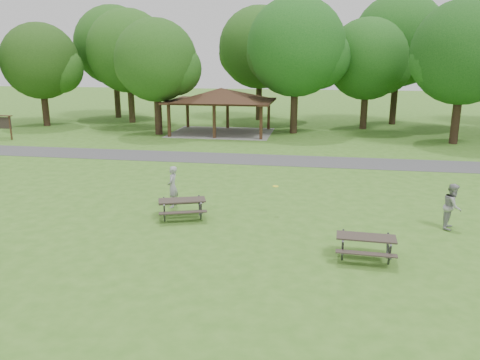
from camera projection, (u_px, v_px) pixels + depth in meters
name	position (u px, v px, depth m)	size (l,w,h in m)	color
ground	(192.00, 245.00, 16.04)	(160.00, 160.00, 0.00)	#3E7220
asphalt_path	(251.00, 159.00, 29.38)	(120.00, 3.20, 0.02)	#444447
pavilion	(221.00, 96.00, 38.78)	(8.60, 7.01, 3.76)	#321F12
notice_board	(3.00, 123.00, 36.11)	(1.60, 0.30, 1.88)	#3D1F16
tree_row_b	(42.00, 63.00, 42.32)	(7.14, 6.80, 9.28)	black
tree_row_c	(130.00, 54.00, 44.29)	(8.19, 7.80, 10.67)	#302315
tree_row_d	(157.00, 63.00, 37.49)	(6.93, 6.60, 9.27)	black
tree_row_e	(297.00, 50.00, 37.82)	(8.40, 8.00, 11.02)	black
tree_row_f	(368.00, 62.00, 40.42)	(7.35, 7.00, 9.55)	#302115
tree_row_g	(464.00, 56.00, 33.13)	(7.77, 7.40, 10.25)	black
tree_deep_a	(115.00, 48.00, 47.97)	(8.40, 8.00, 11.38)	black
tree_deep_b	(260.00, 50.00, 46.07)	(8.40, 8.00, 11.13)	black
tree_deep_c	(400.00, 43.00, 42.86)	(8.82, 8.40, 11.90)	black
picnic_table_middle	(182.00, 204.00, 18.53)	(2.23, 2.01, 0.80)	#322A24
picnic_table_far	(366.00, 242.00, 14.75)	(1.91, 1.56, 0.80)	#322924
frisbee_in_flight	(276.00, 186.00, 18.78)	(0.29, 0.29, 0.02)	#FEF728
frisbee_thrower	(173.00, 187.00, 19.87)	(0.65, 0.43, 1.78)	#9A9A9D
frisbee_catcher	(452.00, 206.00, 17.35)	(0.84, 0.65, 1.73)	#959598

